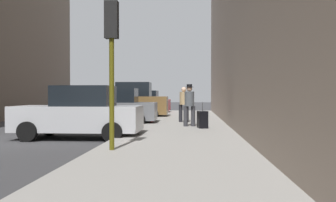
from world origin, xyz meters
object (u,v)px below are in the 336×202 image
at_px(rolling_suitcase, 202,120).
at_px(parked_bronze_suv, 132,102).
at_px(parked_silver_sedan, 80,114).
at_px(parked_red_hatchback, 143,103).
at_px(traffic_light, 112,42).
at_px(pedestrian_with_beanie, 189,103).
at_px(parked_gray_coupe, 114,108).
at_px(pedestrian_in_tan_coat, 184,102).
at_px(fire_hydrant, 151,115).

bearing_deg(rolling_suitcase, parked_bronze_suv, 117.26).
height_order(parked_silver_sedan, parked_red_hatchback, same).
xyz_separation_m(traffic_light, pedestrian_with_beanie, (1.82, 6.83, -1.62)).
xyz_separation_m(parked_gray_coupe, rolling_suitcase, (4.21, -2.90, -0.36)).
relative_size(parked_bronze_suv, parked_red_hatchback, 1.08).
bearing_deg(traffic_light, pedestrian_in_tan_coat, 80.58).
height_order(parked_bronze_suv, pedestrian_in_tan_coat, parked_bronze_suv).
bearing_deg(parked_bronze_suv, pedestrian_with_beanie, -63.56).
distance_m(parked_silver_sedan, fire_hydrant, 6.00).
xyz_separation_m(parked_red_hatchback, pedestrian_with_beanie, (3.68, -12.99, 0.29)).
xyz_separation_m(parked_gray_coupe, parked_bronze_suv, (-0.00, 5.27, 0.18)).
bearing_deg(parked_red_hatchback, parked_gray_coupe, -90.00).
relative_size(parked_gray_coupe, parked_bronze_suv, 0.92).
xyz_separation_m(parked_gray_coupe, pedestrian_in_tan_coat, (3.39, 0.28, 0.26)).
bearing_deg(parked_red_hatchback, traffic_light, -84.66).
bearing_deg(pedestrian_with_beanie, parked_gray_coupe, 149.93).
relative_size(parked_silver_sedan, pedestrian_with_beanie, 2.37).
relative_size(fire_hydrant, pedestrian_with_beanie, 0.40).
relative_size(parked_silver_sedan, pedestrian_in_tan_coat, 2.46).
bearing_deg(fire_hydrant, parked_red_hatchback, 99.61).
xyz_separation_m(parked_gray_coupe, parked_red_hatchback, (-0.00, 10.86, 0.00)).
bearing_deg(parked_red_hatchback, rolling_suitcase, -72.99).
bearing_deg(parked_bronze_suv, traffic_light, -82.58).
height_order(parked_red_hatchback, pedestrian_in_tan_coat, pedestrian_in_tan_coat).
bearing_deg(parked_gray_coupe, pedestrian_in_tan_coat, 4.75).
relative_size(parked_bronze_suv, rolling_suitcase, 4.44).
height_order(parked_gray_coupe, parked_bronze_suv, parked_bronze_suv).
relative_size(parked_gray_coupe, fire_hydrant, 6.01).
bearing_deg(parked_bronze_suv, parked_gray_coupe, -90.00).
bearing_deg(pedestrian_with_beanie, parked_red_hatchback, 105.81).
bearing_deg(pedestrian_with_beanie, rolling_suitcase, -55.44).
bearing_deg(parked_red_hatchback, parked_silver_sedan, -90.00).
xyz_separation_m(parked_bronze_suv, pedestrian_in_tan_coat, (3.39, -4.99, 0.07)).
distance_m(pedestrian_with_beanie, pedestrian_in_tan_coat, 2.43).
relative_size(parked_red_hatchback, traffic_light, 1.18).
height_order(parked_gray_coupe, parked_red_hatchback, same).
bearing_deg(parked_red_hatchback, fire_hydrant, -80.39).
bearing_deg(parked_bronze_suv, parked_red_hatchback, 90.00).
bearing_deg(parked_bronze_suv, fire_hydrant, -70.37).
relative_size(parked_silver_sedan, traffic_light, 1.17).
distance_m(parked_silver_sedan, parked_gray_coupe, 5.50).
height_order(fire_hydrant, pedestrian_with_beanie, pedestrian_with_beanie).
distance_m(parked_red_hatchback, traffic_light, 19.99).
relative_size(parked_gray_coupe, parked_red_hatchback, 0.99).
relative_size(parked_gray_coupe, pedestrian_in_tan_coat, 2.47).
bearing_deg(pedestrian_with_beanie, traffic_light, -104.96).
distance_m(traffic_light, rolling_suitcase, 6.88).
xyz_separation_m(parked_bronze_suv, rolling_suitcase, (4.21, -8.17, -0.54)).
bearing_deg(traffic_light, parked_silver_sedan, 118.21).
xyz_separation_m(parked_silver_sedan, parked_red_hatchback, (-0.00, 16.36, 0.00)).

